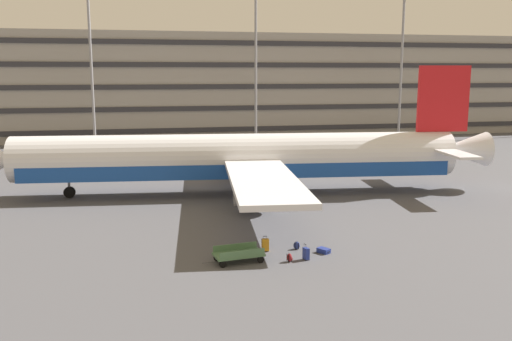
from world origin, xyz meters
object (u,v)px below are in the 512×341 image
Objects in this scene: airliner at (243,158)px; backpack_large at (297,246)px; suitcase_purple at (324,251)px; baggage_cart at (239,254)px; suitcase_red at (265,245)px; suitcase_laid_flat at (306,253)px; backpack_orange at (290,258)px.

airliner reaches higher than backpack_large.
baggage_cart reaches higher than suitcase_purple.
suitcase_red reaches higher than suitcase_purple.
baggage_cart reaches higher than backpack_large.
airliner is at bearing 78.43° from baggage_cart.
airliner reaches higher than suitcase_laid_flat.
airliner is 15.33m from backpack_large.
suitcase_purple is 1.63× the size of backpack_large.
suitcase_red is at bearing 114.09° from backpack_orange.
baggage_cart is at bearing -101.57° from airliner.
backpack_orange is (-0.96, -1.98, 0.01)m from backpack_large.
suitcase_laid_flat is at bearing -145.10° from suitcase_purple.
airliner is 47.02× the size of suitcase_laid_flat.
suitcase_red is 0.98× the size of suitcase_laid_flat.
suitcase_red is at bearing -179.47° from backpack_large.
suitcase_purple is at bearing 34.90° from suitcase_laid_flat.
backpack_orange is (-0.94, -0.13, -0.13)m from suitcase_laid_flat.
backpack_orange is at bearing -92.41° from airliner.
baggage_cart is at bearing 173.22° from suitcase_laid_flat.
suitcase_purple is at bearing 24.85° from backpack_orange.
suitcase_red is at bearing 134.81° from suitcase_laid_flat.
suitcase_laid_flat is (0.23, -16.92, -2.64)m from airliner.
backpack_orange is 0.15× the size of baggage_cart.
suitcase_red is at bearing 163.56° from suitcase_purple.
backpack_large is 3.89m from baggage_cart.
backpack_large is at bearing 89.59° from suitcase_laid_flat.
backpack_orange is (-0.72, -17.05, -2.77)m from airliner.
baggage_cart is at bearing -158.49° from backpack_large.
suitcase_purple is at bearing -36.03° from backpack_large.
backpack_large is (-1.29, 0.94, 0.08)m from suitcase_purple.
suitcase_laid_flat is 3.63m from baggage_cart.
airliner is at bearing 90.91° from backpack_large.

